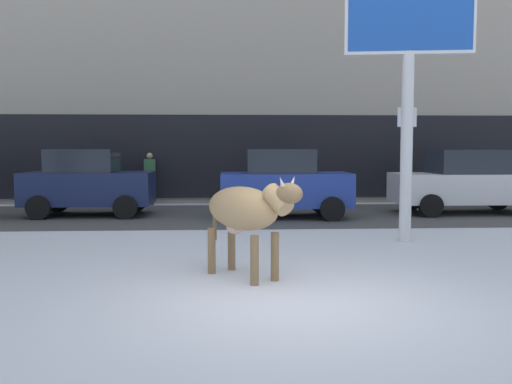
# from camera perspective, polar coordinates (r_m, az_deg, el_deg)

# --- Properties ---
(ground_plane) EXTENTS (120.00, 120.00, 0.00)m
(ground_plane) POSITION_cam_1_polar(r_m,az_deg,el_deg) (7.14, 4.03, -11.00)
(ground_plane) COLOR white
(road_strip) EXTENTS (60.00, 5.60, 0.01)m
(road_strip) POSITION_cam_1_polar(r_m,az_deg,el_deg) (15.92, 0.02, -2.34)
(road_strip) COLOR #514F4C
(road_strip) RESTS_ON ground
(building_facade) EXTENTS (44.00, 6.10, 13.00)m
(building_facade) POSITION_cam_1_polar(r_m,az_deg,el_deg) (22.68, -0.90, 16.17)
(building_facade) COLOR #A39989
(building_facade) RESTS_ON ground
(cow_tan) EXTENTS (1.51, 1.74, 1.54)m
(cow_tan) POSITION_cam_1_polar(r_m,az_deg,el_deg) (8.20, -1.08, -1.89)
(cow_tan) COLOR tan
(cow_tan) RESTS_ON ground
(billboard) EXTENTS (2.52, 0.58, 5.56)m
(billboard) POSITION_cam_1_polar(r_m,az_deg,el_deg) (11.96, 15.23, 15.98)
(billboard) COLOR silver
(billboard) RESTS_ON ground
(car_navy_hatchback) EXTENTS (3.51, 1.93, 1.86)m
(car_navy_hatchback) POSITION_cam_1_polar(r_m,az_deg,el_deg) (16.42, -16.61, 0.92)
(car_navy_hatchback) COLOR #19234C
(car_navy_hatchback) RESTS_ON ground
(car_blue_hatchback) EXTENTS (3.51, 1.93, 1.86)m
(car_blue_hatchback) POSITION_cam_1_polar(r_m,az_deg,el_deg) (15.33, 2.84, 0.85)
(car_blue_hatchback) COLOR #233D9E
(car_blue_hatchback) RESTS_ON ground
(car_white_sedan) EXTENTS (4.21, 1.99, 1.84)m
(car_white_sedan) POSITION_cam_1_polar(r_m,az_deg,el_deg) (17.38, 20.54, 0.94)
(car_white_sedan) COLOR white
(car_white_sedan) RESTS_ON ground
(pedestrian_near_billboard) EXTENTS (0.36, 0.24, 1.73)m
(pedestrian_near_billboard) POSITION_cam_1_polar(r_m,az_deg,el_deg) (19.25, -15.15, 1.31)
(pedestrian_near_billboard) COLOR #282833
(pedestrian_near_billboard) RESTS_ON ground
(pedestrian_by_cars) EXTENTS (0.36, 0.24, 1.73)m
(pedestrian_by_cars) POSITION_cam_1_polar(r_m,az_deg,el_deg) (18.99, -10.66, 1.35)
(pedestrian_by_cars) COLOR #282833
(pedestrian_by_cars) RESTS_ON ground
(street_sign) EXTENTS (0.44, 0.08, 2.82)m
(street_sign) POSITION_cam_1_polar(r_m,az_deg,el_deg) (13.50, 14.93, 3.36)
(street_sign) COLOR gray
(street_sign) RESTS_ON ground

